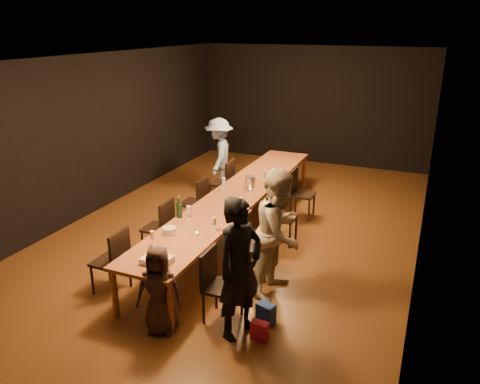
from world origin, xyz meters
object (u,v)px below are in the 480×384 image
at_px(chair_right_2, 283,217).
at_px(chair_left_0, 110,261).
at_px(child, 159,290).
at_px(man_blue, 219,156).
at_px(champagne_bottle, 179,206).
at_px(chair_right_1, 258,246).
at_px(chair_left_3, 222,183).
at_px(chair_right_0, 223,287).
at_px(chair_right_3, 303,194).
at_px(chair_left_1, 158,227).
at_px(woman_tan, 279,232).
at_px(table, 237,196).
at_px(woman_birthday, 240,269).
at_px(plate_stack, 169,231).
at_px(birthday_cake, 157,260).
at_px(chair_left_2, 194,202).
at_px(ice_bucket, 250,182).

bearing_deg(chair_right_2, chair_left_0, -35.31).
xyz_separation_m(chair_left_0, child, (1.11, -0.50, 0.09)).
distance_m(man_blue, champagne_bottle, 3.31).
height_order(chair_right_1, chair_left_3, same).
relative_size(chair_right_0, chair_right_1, 1.00).
height_order(chair_right_3, chair_left_1, same).
height_order(child, champagne_bottle, child).
distance_m(chair_right_1, woman_tan, 0.65).
xyz_separation_m(chair_left_0, champagne_bottle, (0.47, 1.11, 0.46)).
relative_size(table, woman_tan, 3.40).
bearing_deg(woman_birthday, chair_left_1, 79.97).
xyz_separation_m(chair_right_3, plate_stack, (-1.06, -3.07, 0.34)).
distance_m(chair_left_0, chair_left_3, 3.60).
relative_size(table, plate_stack, 32.79).
bearing_deg(woman_birthday, birthday_cake, 118.07).
relative_size(man_blue, champagne_bottle, 4.55).
distance_m(chair_right_3, woman_birthday, 3.80).
distance_m(chair_right_1, woman_birthday, 1.46).
height_order(chair_right_0, chair_left_2, same).
distance_m(chair_right_0, chair_left_3, 3.98).
xyz_separation_m(chair_left_0, ice_bucket, (0.94, 2.80, 0.39)).
xyz_separation_m(chair_left_3, woman_tan, (2.11, -2.68, 0.42)).
height_order(woman_tan, child, woman_tan).
relative_size(chair_right_1, chair_right_2, 1.00).
bearing_deg(child, chair_left_1, 106.99).
relative_size(chair_left_0, woman_tan, 0.53).
height_order(chair_right_0, woman_tan, woman_tan).
bearing_deg(chair_right_1, chair_right_3, 180.00).
bearing_deg(chair_left_2, chair_right_0, -144.69).
xyz_separation_m(chair_left_0, man_blue, (-0.39, 4.30, 0.35)).
bearing_deg(chair_right_1, chair_right_2, 180.00).
relative_size(chair_left_1, ice_bucket, 4.48).
bearing_deg(woman_birthday, chair_left_0, 109.53).
bearing_deg(table, chair_left_3, 125.31).
height_order(man_blue, ice_bucket, man_blue).
bearing_deg(chair_left_3, chair_right_2, -125.22).
bearing_deg(birthday_cake, chair_right_2, 77.03).
xyz_separation_m(child, ice_bucket, (-0.17, 3.30, 0.30)).
relative_size(chair_right_2, chair_left_3, 1.00).
bearing_deg(woman_tan, birthday_cake, 141.30).
xyz_separation_m(chair_right_2, woman_birthday, (0.30, -2.57, 0.40)).
bearing_deg(chair_left_3, woman_birthday, -152.05).
relative_size(table, chair_right_2, 6.45).
xyz_separation_m(chair_left_1, child, (1.11, -1.70, 0.09)).
distance_m(birthday_cake, ice_bucket, 3.04).
relative_size(chair_left_3, champagne_bottle, 2.60).
height_order(chair_right_3, man_blue, man_blue).
bearing_deg(chair_left_1, champagne_bottle, -100.90).
distance_m(chair_right_0, man_blue, 4.80).
xyz_separation_m(chair_right_0, man_blue, (-2.09, 4.30, 0.35)).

